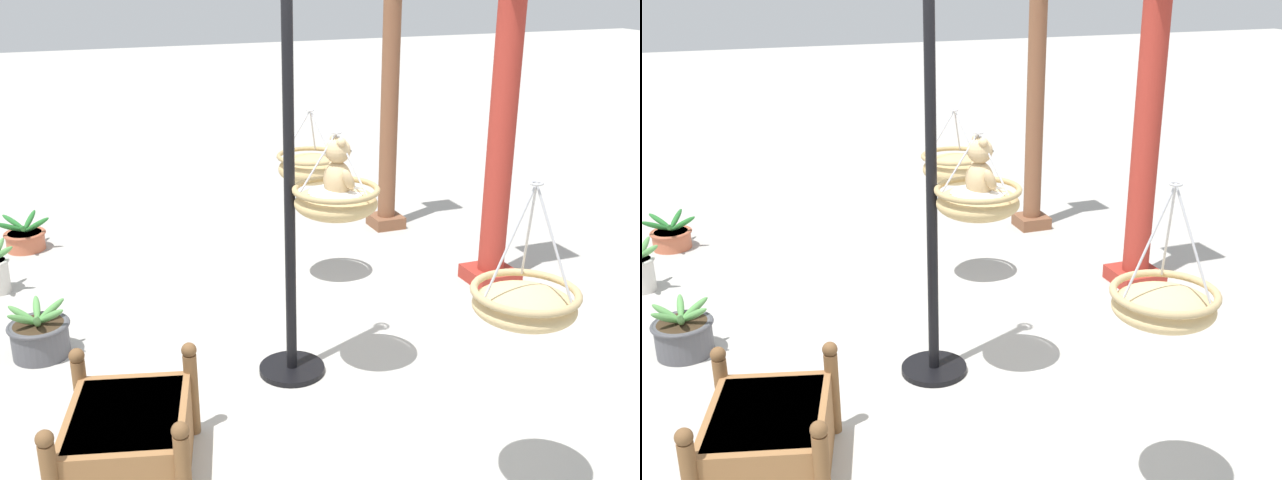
% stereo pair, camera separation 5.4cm
% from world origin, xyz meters
% --- Properties ---
extents(ground_plane, '(40.00, 40.00, 0.00)m').
position_xyz_m(ground_plane, '(0.00, 0.00, 0.00)').
color(ground_plane, '#ADAAA3').
extents(display_pole_central, '(0.44, 0.44, 2.65)m').
position_xyz_m(display_pole_central, '(-0.11, -0.09, 0.85)').
color(display_pole_central, black).
rests_on(display_pole_central, ground).
extents(hanging_basket_with_teddy, '(0.54, 0.54, 0.54)m').
position_xyz_m(hanging_basket_with_teddy, '(0.04, 0.16, 1.23)').
color(hanging_basket_with_teddy, tan).
extents(teddy_bear, '(0.27, 0.25, 0.40)m').
position_xyz_m(teddy_bear, '(0.04, 0.18, 1.40)').
color(teddy_bear, tan).
extents(hanging_basket_left_high, '(0.55, 0.55, 0.61)m').
position_xyz_m(hanging_basket_left_high, '(-1.49, 0.55, 1.02)').
color(hanging_basket_left_high, tan).
extents(hanging_basket_right_low, '(0.51, 0.51, 0.68)m').
position_xyz_m(hanging_basket_right_low, '(1.52, 0.51, 1.13)').
color(hanging_basket_right_low, tan).
extents(greenhouse_pillar_left, '(0.33, 0.33, 2.82)m').
position_xyz_m(greenhouse_pillar_left, '(-2.57, 1.77, 1.36)').
color(greenhouse_pillar_left, brown).
rests_on(greenhouse_pillar_left, ground).
extents(greenhouse_pillar_right, '(0.42, 0.42, 2.84)m').
position_xyz_m(greenhouse_pillar_right, '(-0.95, 1.99, 1.37)').
color(greenhouse_pillar_right, '#9E2D23').
rests_on(greenhouse_pillar_right, ground).
extents(wooden_planter_box, '(1.01, 0.89, 0.59)m').
position_xyz_m(wooden_planter_box, '(0.65, -1.25, 0.23)').
color(wooden_planter_box, olive).
rests_on(wooden_planter_box, ground).
extents(potted_plant_tall_leafy, '(0.52, 0.52, 0.34)m').
position_xyz_m(potted_plant_tall_leafy, '(-3.17, -1.73, 0.12)').
color(potted_plant_tall_leafy, '#BC6042').
rests_on(potted_plant_tall_leafy, ground).
extents(potted_plant_small_succulent, '(0.44, 0.43, 0.40)m').
position_xyz_m(potted_plant_small_succulent, '(-0.95, -1.66, 0.15)').
color(potted_plant_small_succulent, '#4C4C51').
rests_on(potted_plant_small_succulent, ground).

